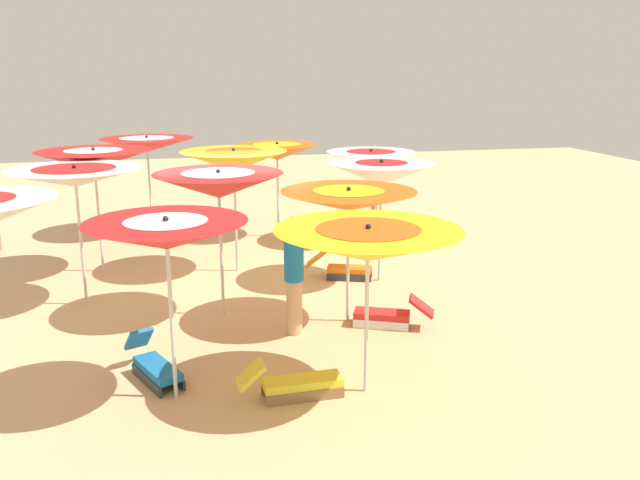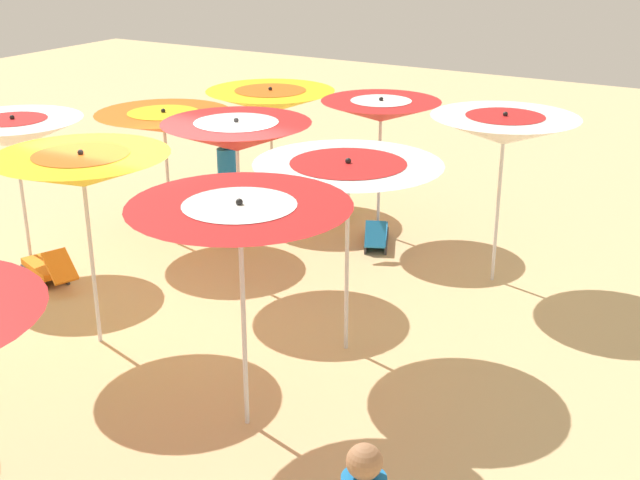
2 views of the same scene
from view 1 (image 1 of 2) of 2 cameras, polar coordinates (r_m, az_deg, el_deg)
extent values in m
cube|color=#D1B57F|center=(12.42, -7.49, -4.34)|extent=(38.32, 38.32, 0.04)
cylinder|color=silver|center=(8.27, 4.02, -6.87)|extent=(0.05, 0.05, 1.92)
cone|color=yellow|center=(7.97, 4.14, -0.44)|extent=(2.28, 2.28, 0.40)
cone|color=orange|center=(7.95, 4.15, 0.22)|extent=(1.26, 1.26, 0.22)
sphere|color=black|center=(7.92, 4.17, 1.16)|extent=(0.07, 0.07, 0.07)
cylinder|color=silver|center=(10.54, 2.41, -1.91)|extent=(0.05, 0.05, 1.98)
cone|color=orange|center=(10.31, 2.47, 3.38)|extent=(2.12, 2.12, 0.31)
cone|color=yellow|center=(10.29, 2.48, 3.82)|extent=(1.11, 1.11, 0.16)
sphere|color=black|center=(10.27, 2.48, 4.40)|extent=(0.07, 0.07, 0.07)
cylinder|color=silver|center=(12.62, 5.18, 1.01)|extent=(0.05, 0.05, 2.07)
cone|color=white|center=(12.42, 5.28, 5.65)|extent=(1.98, 1.98, 0.43)
cone|color=red|center=(12.41, 5.30, 6.18)|extent=(0.98, 0.98, 0.21)
sphere|color=black|center=(12.39, 5.31, 6.77)|extent=(0.07, 0.07, 0.07)
cylinder|color=silver|center=(15.59, 4.32, 3.42)|extent=(0.05, 0.05, 1.96)
cone|color=white|center=(15.43, 4.39, 7.00)|extent=(2.05, 2.05, 0.32)
cone|color=red|center=(15.42, 4.39, 7.28)|extent=(1.13, 1.13, 0.18)
sphere|color=black|center=(15.41, 4.40, 7.69)|extent=(0.07, 0.07, 0.07)
cylinder|color=silver|center=(8.26, -12.62, -6.61)|extent=(0.05, 0.05, 2.08)
cone|color=red|center=(7.96, -13.03, 0.38)|extent=(1.92, 1.92, 0.34)
cone|color=white|center=(7.93, -13.07, 1.00)|extent=(0.98, 0.98, 0.17)
sphere|color=black|center=(7.91, -13.12, 1.78)|extent=(0.07, 0.07, 0.07)
cylinder|color=silver|center=(10.92, -8.47, -0.97)|extent=(0.05, 0.05, 2.17)
cone|color=red|center=(10.68, -8.69, 4.64)|extent=(2.07, 2.07, 0.40)
cone|color=white|center=(10.67, -8.71, 5.13)|extent=(1.16, 1.16, 0.23)
sphere|color=black|center=(10.65, -8.74, 5.86)|extent=(0.07, 0.07, 0.07)
cylinder|color=silver|center=(13.28, -7.25, 1.98)|extent=(0.05, 0.05, 2.23)
cone|color=yellow|center=(13.08, -7.41, 6.75)|extent=(2.07, 2.07, 0.39)
cone|color=orange|center=(13.07, -7.42, 7.16)|extent=(1.12, 1.12, 0.21)
sphere|color=black|center=(13.05, -7.44, 7.72)|extent=(0.07, 0.07, 0.07)
cylinder|color=silver|center=(16.06, -3.63, 3.91)|extent=(0.05, 0.05, 2.04)
cone|color=orange|center=(15.90, -3.69, 7.53)|extent=(1.93, 1.93, 0.38)
cone|color=yellow|center=(15.89, -3.70, 7.82)|extent=(1.15, 1.15, 0.22)
sphere|color=black|center=(15.88, -3.70, 8.31)|extent=(0.07, 0.07, 0.07)
cylinder|color=silver|center=(11.96, -19.82, -0.19)|extent=(0.05, 0.05, 2.22)
cone|color=white|center=(11.74, -20.28, 5.05)|extent=(2.19, 2.19, 0.31)
cone|color=red|center=(11.73, -20.31, 5.36)|extent=(1.34, 1.34, 0.19)
sphere|color=black|center=(11.72, -20.36, 5.93)|extent=(0.07, 0.07, 0.07)
cylinder|color=silver|center=(13.85, -18.45, 1.91)|extent=(0.05, 0.05, 2.25)
cone|color=red|center=(13.66, -18.83, 6.52)|extent=(2.19, 2.19, 0.36)
cone|color=white|center=(13.65, -18.86, 6.92)|extent=(1.11, 1.11, 0.18)
sphere|color=black|center=(13.64, -18.90, 7.40)|extent=(0.07, 0.07, 0.07)
cylinder|color=silver|center=(16.80, -14.39, 4.20)|extent=(0.05, 0.05, 2.18)
cone|color=red|center=(16.64, -14.63, 7.90)|extent=(2.24, 2.24, 0.33)
cone|color=white|center=(16.64, -14.65, 8.16)|extent=(1.28, 1.28, 0.19)
sphere|color=black|center=(16.62, -14.67, 8.57)|extent=(0.07, 0.07, 0.07)
cube|color=#333338|center=(13.11, 2.62, -2.80)|extent=(0.82, 0.33, 0.14)
cube|color=#333338|center=(12.77, 2.49, -3.27)|extent=(0.82, 0.33, 0.14)
cube|color=orange|center=(12.90, 2.56, -2.52)|extent=(0.93, 0.63, 0.10)
cube|color=orange|center=(12.91, -0.23, -1.49)|extent=(0.53, 0.48, 0.37)
cube|color=olive|center=(8.63, -1.76, -12.33)|extent=(0.99, 0.07, 0.14)
cube|color=olive|center=(8.35, -1.24, -13.32)|extent=(0.99, 0.07, 0.14)
cube|color=yellow|center=(8.44, -1.51, -12.09)|extent=(1.00, 0.37, 0.10)
cube|color=yellow|center=(8.25, -5.98, -11.40)|extent=(0.35, 0.34, 0.30)
cube|color=#333338|center=(9.14, -12.78, -11.12)|extent=(0.40, 0.83, 0.14)
cube|color=#333338|center=(9.03, -14.67, -11.57)|extent=(0.40, 0.83, 0.14)
cube|color=#1972B7|center=(9.03, -13.77, -10.66)|extent=(0.66, 0.95, 0.10)
cube|color=#1972B7|center=(9.46, -15.29, -8.18)|extent=(0.43, 0.43, 0.36)
cube|color=silver|center=(10.51, 5.21, -7.32)|extent=(0.82, 0.38, 0.14)
cube|color=silver|center=(10.83, 5.39, -6.64)|extent=(0.82, 0.38, 0.14)
cube|color=red|center=(10.63, 5.32, -6.37)|extent=(0.94, 0.66, 0.10)
cube|color=red|center=(10.53, 8.71, -5.63)|extent=(0.50, 0.47, 0.30)
cylinder|color=#D8A87F|center=(10.21, -2.22, -5.77)|extent=(0.24, 0.24, 0.86)
cylinder|color=#1972BF|center=(9.96, -2.27, -1.42)|extent=(0.30, 0.30, 0.75)
sphere|color=#D8A87F|center=(9.84, -2.29, 1.34)|extent=(0.23, 0.23, 0.23)
cylinder|color=#A3704C|center=(17.75, 4.58, 2.83)|extent=(0.24, 0.24, 0.77)
cylinder|color=#1972BF|center=(17.61, 4.63, 5.14)|extent=(0.30, 0.30, 0.68)
sphere|color=#A3704C|center=(17.55, 4.66, 6.57)|extent=(0.21, 0.21, 0.21)
sphere|color=yellow|center=(17.56, -15.16, 1.37)|extent=(0.25, 0.25, 0.25)
camera|label=2|loc=(20.58, -30.81, 15.56)|focal=47.43mm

